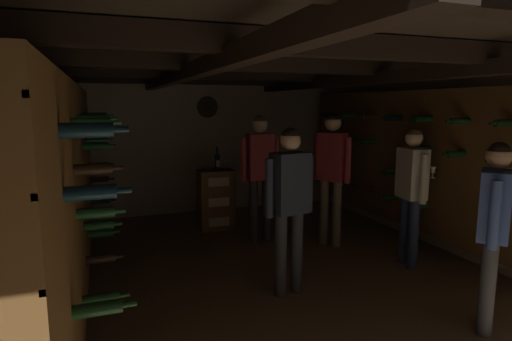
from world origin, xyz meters
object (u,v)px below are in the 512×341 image
Objects in this scene: person_guest_rear_center at (260,166)px; person_guest_mid_right at (411,184)px; display_bottle at (217,161)px; person_guest_near_right at (493,220)px; person_guest_far_right at (332,166)px; person_host_center at (290,196)px; wine_crate_stack at (216,200)px.

person_guest_rear_center is 1.07× the size of person_guest_mid_right.
display_bottle is 2.79m from person_guest_mid_right.
person_guest_far_right reaches higher than person_guest_near_right.
wine_crate_stack is at bearing 92.63° from person_host_center.
person_guest_near_right is at bearing -43.42° from person_host_center.
wine_crate_stack is 1.06m from person_guest_rear_center.
wine_crate_stack is 2.46m from person_host_center.
display_bottle is at bearing 127.52° from person_guest_mid_right.
person_host_center reaches higher than wine_crate_stack.
person_guest_mid_right is at bearing -51.67° from wine_crate_stack.
wine_crate_stack is 0.59m from display_bottle.
person_host_center is at bearing -134.31° from person_guest_far_right.
person_guest_mid_right is at bearing 7.31° from person_host_center.
person_guest_mid_right is at bearing -47.33° from person_guest_rear_center.
person_host_center reaches higher than person_guest_mid_right.
person_host_center is 0.94× the size of person_guest_far_right.
person_guest_rear_center is 0.95m from person_guest_far_right.
person_guest_mid_right reaches higher than display_bottle.
person_guest_rear_center is at bearing -63.93° from display_bottle.
person_guest_far_right is (-0.13, 2.35, 0.13)m from person_guest_near_right.
person_guest_mid_right is 1.02× the size of person_guest_near_right.
person_guest_far_right reaches higher than wine_crate_stack.
display_bottle is 0.20× the size of person_guest_far_right.
person_host_center is 1.05× the size of person_guest_near_right.
person_guest_near_right is 0.90× the size of person_guest_far_right.
person_guest_near_right is (1.26, -1.19, -0.05)m from person_host_center.
display_bottle is 0.21× the size of person_host_center.
wine_crate_stack is at bearing -148.68° from display_bottle.
display_bottle is 3.85m from person_guest_near_right.
person_guest_far_right is at bearing -46.23° from display_bottle.
person_guest_near_right is at bearing -71.43° from person_guest_rear_center.
person_guest_far_right is (-0.49, 0.95, 0.11)m from person_guest_mid_right.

